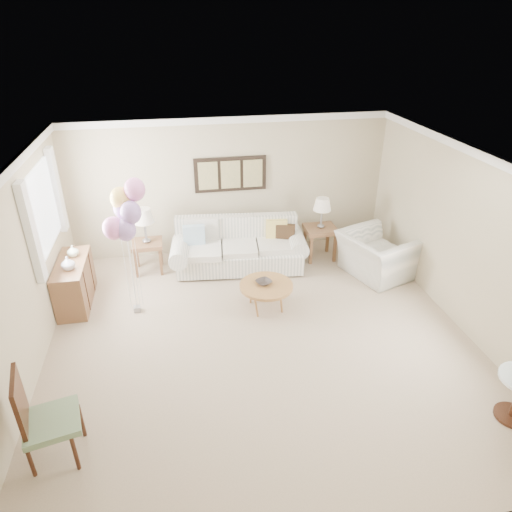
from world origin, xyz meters
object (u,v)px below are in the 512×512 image
(armchair, at_px, (376,255))
(accent_chair, at_px, (42,417))
(balloon_cluster, at_px, (125,212))
(sofa, at_px, (239,249))
(coffee_table, at_px, (266,286))

(armchair, height_order, accent_chair, accent_chair)
(armchair, relative_size, balloon_cluster, 0.55)
(sofa, bearing_deg, armchair, -17.35)
(accent_chair, xyz_separation_m, balloon_cluster, (0.80, 2.61, 1.12))
(armchair, bearing_deg, balloon_cluster, 76.36)
(sofa, height_order, armchair, sofa)
(sofa, height_order, accent_chair, accent_chair)
(sofa, bearing_deg, accent_chair, -124.74)
(coffee_table, height_order, balloon_cluster, balloon_cluster)
(armchair, distance_m, accent_chair, 5.80)
(armchair, height_order, balloon_cluster, balloon_cluster)
(sofa, bearing_deg, coffee_table, -81.67)
(coffee_table, height_order, accent_chair, accent_chair)
(coffee_table, distance_m, balloon_cluster, 2.41)
(balloon_cluster, bearing_deg, accent_chair, -107.02)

